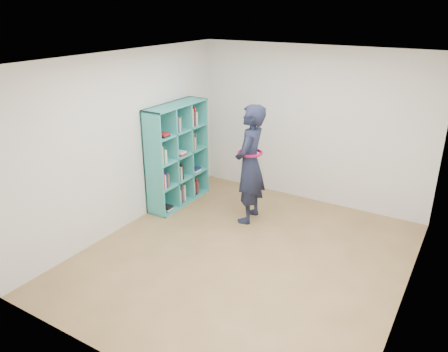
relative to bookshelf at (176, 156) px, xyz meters
The scene contains 9 objects.
floor 2.23m from the bookshelf, 27.56° to the right, with size 4.50×4.50×0.00m, color brown.
ceiling 2.72m from the bookshelf, 27.56° to the right, with size 4.50×4.50×0.00m, color white.
wall_left 1.08m from the bookshelf, 99.91° to the right, with size 0.02×4.50×2.60m, color silver.
wall_right 3.98m from the bookshelf, 14.01° to the right, with size 0.02×4.50×2.60m, color silver.
wall_back 2.29m from the bookshelf, 35.21° to the left, with size 4.00×0.02×2.60m, color silver.
wall_front 3.72m from the bookshelf, 60.25° to the right, with size 4.00×0.02×2.60m, color silver.
bookshelf is the anchor object (origin of this frame).
person 1.36m from the bookshelf, ahead, with size 0.54×0.73×1.84m.
smartphone 1.22m from the bookshelf, ahead, with size 0.04×0.11×0.14m.
Camera 1 is at (2.40, -4.48, 3.19)m, focal length 35.00 mm.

